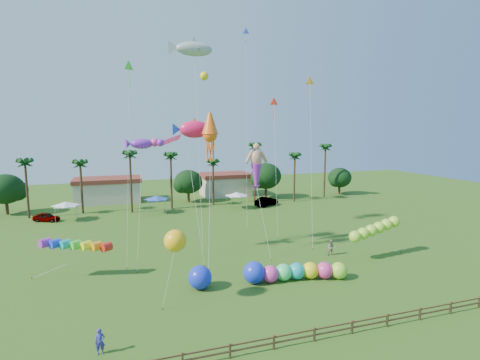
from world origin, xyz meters
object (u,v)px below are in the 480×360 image
object	(u,v)px
spectator_a	(100,342)
blue_ball	(200,277)
car_b	(266,201)
spectator_b	(332,248)
caterpillar_inflatable	(292,272)
car_a	(46,217)

from	to	relation	value
spectator_a	blue_ball	xyz separation A→B (m)	(8.20, 7.67, 0.22)
car_b	blue_ball	xyz separation A→B (m)	(-19.70, -32.01, 0.24)
spectator_b	caterpillar_inflatable	bearing A→B (deg)	-126.78
car_a	caterpillar_inflatable	xyz separation A→B (m)	(26.02, -32.78, 0.19)
car_a	spectator_b	xyz separation A→B (m)	(33.51, -27.80, 0.24)
spectator_a	spectator_b	bearing A→B (deg)	24.15
car_b	caterpillar_inflatable	distance (m)	34.72
blue_ball	caterpillar_inflatable	bearing A→B (deg)	-6.03
blue_ball	spectator_a	bearing A→B (deg)	-136.92
spectator_a	blue_ball	world-z (taller)	blue_ball
spectator_a	car_b	bearing A→B (deg)	53.32
car_a	blue_ball	bearing A→B (deg)	-127.24
car_a	car_b	world-z (taller)	car_b
car_b	spectator_b	size ratio (longest dim) A/B	2.76
caterpillar_inflatable	spectator_a	bearing A→B (deg)	-148.03
car_b	spectator_a	distance (m)	48.51
car_a	car_b	bearing A→B (deg)	-65.59
car_a	caterpillar_inflatable	bearing A→B (deg)	-117.37
car_a	spectator_a	world-z (taller)	spectator_a
caterpillar_inflatable	blue_ball	xyz separation A→B (m)	(-8.67, 0.92, 0.21)
car_a	car_b	size ratio (longest dim) A/B	0.78
car_a	spectator_b	world-z (taller)	spectator_b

